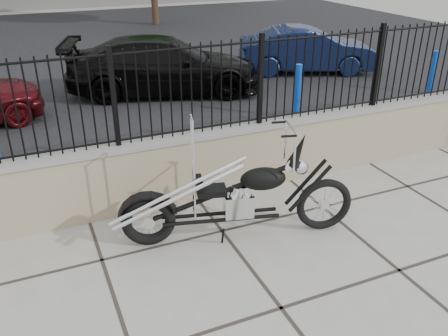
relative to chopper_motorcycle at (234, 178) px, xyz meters
The scene contains 9 objects.
ground_plane 1.57m from the chopper_motorcycle, 93.65° to the right, with size 90.00×90.00×0.00m, color #99968E.
parking_lot 11.19m from the chopper_motorcycle, 90.44° to the left, with size 30.00×30.00×0.00m, color black.
retaining_wall 1.21m from the chopper_motorcycle, 94.21° to the left, with size 14.00×0.36×0.96m, color gray.
iron_fence 1.39m from the chopper_motorcycle, 94.21° to the left, with size 14.00×0.08×1.20m, color black.
chopper_motorcycle is the anchor object (origin of this frame).
car_black 6.22m from the chopper_motorcycle, 80.67° to the left, with size 1.82×4.48×1.30m, color black.
car_blue 8.24m from the chopper_motorcycle, 51.69° to the left, with size 1.26×3.62×1.19m, color #0F1939.
bollard_b 4.51m from the chopper_motorcycle, 49.17° to the left, with size 0.13×0.13×1.10m, color #0B17B0.
bollard_c 7.63m from the chopper_motorcycle, 28.22° to the left, with size 0.12×0.12×1.00m, color #0C3FB6.
Camera 1 is at (-1.97, -3.11, 3.33)m, focal length 38.00 mm.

